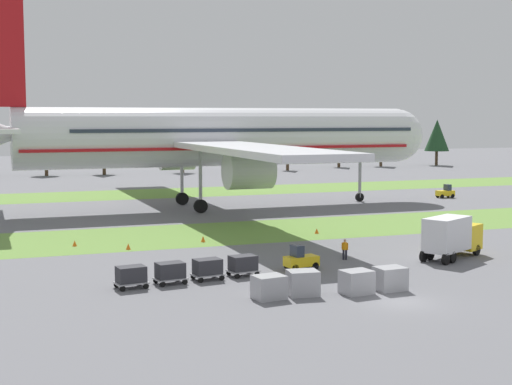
{
  "coord_description": "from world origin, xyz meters",
  "views": [
    {
      "loc": [
        -25.0,
        -41.03,
        11.85
      ],
      "look_at": [
        1.76,
        32.07,
        4.0
      ],
      "focal_mm": 52.45,
      "sensor_mm": 36.0,
      "label": 1
    }
  ],
  "objects_px": {
    "catering_truck": "(452,235)",
    "taxiway_marker_2": "(75,243)",
    "cargo_dolly_second": "(207,267)",
    "ground_crew_marshaller": "(345,249)",
    "uld_container_0": "(303,283)",
    "cargo_dolly_fourth": "(131,275)",
    "airliner": "(210,137)",
    "cargo_dolly_third": "(170,271)",
    "uld_container_3": "(390,279)",
    "baggage_tug": "(301,259)",
    "pushback_tractor": "(446,192)",
    "taxiway_marker_0": "(128,246)",
    "uld_container_2": "(269,287)",
    "ground_crew_loader": "(465,239)",
    "cargo_dolly_lead": "(243,264)",
    "uld_container_1": "(357,282)",
    "taxiway_marker_1": "(317,231)",
    "taxiway_marker_3": "(203,239)"
  },
  "relations": [
    {
      "from": "baggage_tug",
      "to": "uld_container_1",
      "type": "xyz_separation_m",
      "value": [
        0.37,
        -8.62,
        -0.02
      ]
    },
    {
      "from": "airliner",
      "to": "pushback_tractor",
      "type": "relative_size",
      "value": 29.92
    },
    {
      "from": "uld_container_2",
      "to": "taxiway_marker_0",
      "type": "xyz_separation_m",
      "value": [
        -5.3,
        21.46,
        -0.5
      ]
    },
    {
      "from": "uld_container_0",
      "to": "cargo_dolly_fourth",
      "type": "bearing_deg",
      "value": 149.98
    },
    {
      "from": "pushback_tractor",
      "to": "taxiway_marker_0",
      "type": "height_order",
      "value": "pushback_tractor"
    },
    {
      "from": "uld_container_2",
      "to": "taxiway_marker_1",
      "type": "distance_m",
      "value": 28.17
    },
    {
      "from": "cargo_dolly_second",
      "to": "uld_container_0",
      "type": "distance_m",
      "value": 8.2
    },
    {
      "from": "uld_container_0",
      "to": "cargo_dolly_third",
      "type": "bearing_deg",
      "value": 139.65
    },
    {
      "from": "ground_crew_loader",
      "to": "uld_container_2",
      "type": "relative_size",
      "value": 0.87
    },
    {
      "from": "ground_crew_marshaller",
      "to": "taxiway_marker_3",
      "type": "xyz_separation_m",
      "value": [
        -8.65,
        12.64,
        -0.65
      ]
    },
    {
      "from": "cargo_dolly_second",
      "to": "uld_container_3",
      "type": "bearing_deg",
      "value": 48.2
    },
    {
      "from": "uld_container_3",
      "to": "taxiway_marker_2",
      "type": "bearing_deg",
      "value": 125.79
    },
    {
      "from": "airliner",
      "to": "catering_truck",
      "type": "relative_size",
      "value": 10.8
    },
    {
      "from": "uld_container_0",
      "to": "uld_container_3",
      "type": "xyz_separation_m",
      "value": [
        6.25,
        -0.66,
        -0.04
      ]
    },
    {
      "from": "cargo_dolly_third",
      "to": "cargo_dolly_fourth",
      "type": "relative_size",
      "value": 1.0
    },
    {
      "from": "uld_container_1",
      "to": "airliner",
      "type": "bearing_deg",
      "value": 84.78
    },
    {
      "from": "baggage_tug",
      "to": "taxiway_marker_0",
      "type": "height_order",
      "value": "baggage_tug"
    },
    {
      "from": "uld_container_3",
      "to": "taxiway_marker_3",
      "type": "relative_size",
      "value": 3.39
    },
    {
      "from": "cargo_dolly_second",
      "to": "cargo_dolly_lead",
      "type": "bearing_deg",
      "value": 90.0
    },
    {
      "from": "airliner",
      "to": "cargo_dolly_third",
      "type": "relative_size",
      "value": 32.75
    },
    {
      "from": "baggage_tug",
      "to": "catering_truck",
      "type": "height_order",
      "value": "catering_truck"
    },
    {
      "from": "taxiway_marker_1",
      "to": "baggage_tug",
      "type": "bearing_deg",
      "value": -118.67
    },
    {
      "from": "catering_truck",
      "to": "taxiway_marker_2",
      "type": "height_order",
      "value": "catering_truck"
    },
    {
      "from": "cargo_dolly_second",
      "to": "ground_crew_marshaller",
      "type": "height_order",
      "value": "ground_crew_marshaller"
    },
    {
      "from": "airliner",
      "to": "cargo_dolly_third",
      "type": "bearing_deg",
      "value": -20.42
    },
    {
      "from": "airliner",
      "to": "taxiway_marker_0",
      "type": "xyz_separation_m",
      "value": [
        -15.87,
        -27.23,
        -9.03
      ]
    },
    {
      "from": "uld_container_1",
      "to": "taxiway_marker_1",
      "type": "distance_m",
      "value": 26.22
    },
    {
      "from": "cargo_dolly_second",
      "to": "uld_container_0",
      "type": "bearing_deg",
      "value": 26.92
    },
    {
      "from": "airliner",
      "to": "cargo_dolly_fourth",
      "type": "distance_m",
      "value": 47.16
    },
    {
      "from": "uld_container_3",
      "to": "cargo_dolly_third",
      "type": "bearing_deg",
      "value": 152.89
    },
    {
      "from": "uld_container_3",
      "to": "baggage_tug",
      "type": "bearing_deg",
      "value": 109.71
    },
    {
      "from": "uld_container_0",
      "to": "uld_container_1",
      "type": "relative_size",
      "value": 1.0
    },
    {
      "from": "cargo_dolly_lead",
      "to": "catering_truck",
      "type": "xyz_separation_m",
      "value": [
        18.84,
        0.63,
        1.03
      ]
    },
    {
      "from": "cargo_dolly_third",
      "to": "taxiway_marker_1",
      "type": "height_order",
      "value": "cargo_dolly_third"
    },
    {
      "from": "airliner",
      "to": "catering_truck",
      "type": "height_order",
      "value": "airliner"
    },
    {
      "from": "baggage_tug",
      "to": "uld_container_3",
      "type": "distance_m",
      "value": 8.99
    },
    {
      "from": "uld_container_3",
      "to": "uld_container_1",
      "type": "bearing_deg",
      "value": -176.68
    },
    {
      "from": "uld_container_0",
      "to": "taxiway_marker_1",
      "type": "relative_size",
      "value": 3.77
    },
    {
      "from": "uld_container_0",
      "to": "taxiway_marker_3",
      "type": "distance_m",
      "value": 22.95
    },
    {
      "from": "cargo_dolly_fourth",
      "to": "uld_container_1",
      "type": "height_order",
      "value": "uld_container_1"
    },
    {
      "from": "airliner",
      "to": "pushback_tractor",
      "type": "xyz_separation_m",
      "value": [
        36.27,
        0.07,
        -8.5
      ]
    },
    {
      "from": "cargo_dolly_fourth",
      "to": "uld_container_0",
      "type": "height_order",
      "value": "uld_container_0"
    },
    {
      "from": "baggage_tug",
      "to": "taxiway_marker_3",
      "type": "relative_size",
      "value": 4.65
    },
    {
      "from": "cargo_dolly_second",
      "to": "taxiway_marker_0",
      "type": "distance_m",
      "value": 14.92
    },
    {
      "from": "uld_container_2",
      "to": "taxiway_marker_2",
      "type": "distance_m",
      "value": 26.72
    },
    {
      "from": "ground_crew_loader",
      "to": "airliner",
      "type": "bearing_deg",
      "value": 77.46
    },
    {
      "from": "cargo_dolly_fourth",
      "to": "baggage_tug",
      "type": "bearing_deg",
      "value": 90.0
    },
    {
      "from": "cargo_dolly_lead",
      "to": "cargo_dolly_second",
      "type": "bearing_deg",
      "value": -90.0
    },
    {
      "from": "cargo_dolly_lead",
      "to": "pushback_tractor",
      "type": "xyz_separation_m",
      "value": [
        46.13,
        41.5,
        -0.1
      ]
    },
    {
      "from": "baggage_tug",
      "to": "cargo_dolly_second",
      "type": "distance_m",
      "value": 7.93
    }
  ]
}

